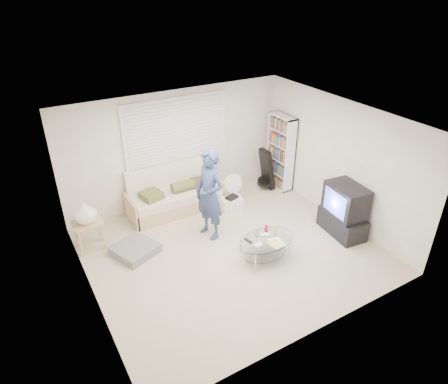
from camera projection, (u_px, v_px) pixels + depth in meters
ground at (231, 250)px, 7.45m from camera, size 5.00×5.00×0.00m
room_shell at (217, 162)px, 7.02m from camera, size 5.02×4.52×2.51m
window_blinds at (177, 135)px, 8.36m from camera, size 2.32×0.08×1.62m
futon_sofa at (175, 196)px, 8.58m from camera, size 2.04×0.82×1.00m
grey_floor_pillow at (135, 249)px, 7.35m from camera, size 0.91×0.91×0.16m
side_table at (85, 214)px, 7.16m from camera, size 0.51×0.41×1.01m
bookshelf at (280, 152)px, 9.27m from camera, size 0.28×0.74×1.76m
guitar_case at (266, 172)px, 9.34m from camera, size 0.36×0.37×1.00m
floor_fan at (232, 186)px, 8.79m from camera, size 0.42×0.29×0.71m
storage_bin at (232, 203)px, 8.67m from camera, size 0.50×0.38×0.32m
tv_unit at (344, 211)px, 7.72m from camera, size 0.62×1.01×1.05m
coffee_table at (266, 243)px, 7.09m from camera, size 1.12×0.73×0.53m
standing_person at (210, 195)px, 7.46m from camera, size 0.58×0.75×1.81m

